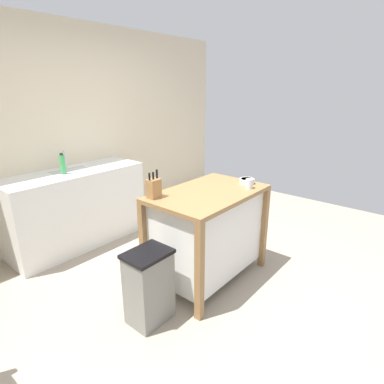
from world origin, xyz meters
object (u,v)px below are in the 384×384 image
Objects in this scene: drinking_cup at (249,184)px; knife_block at (154,188)px; sink_faucet at (65,160)px; kitchen_island at (208,230)px; bottle_dish_soap at (63,164)px; bowl_ceramic_small at (247,181)px; trash_bin at (149,286)px.

knife_block is at bearing 146.89° from drinking_cup.
knife_block is 1.13× the size of sink_faucet.
bottle_dish_soap is (-0.55, 1.63, 0.52)m from kitchen_island.
sink_faucet reaches higher than bowl_ceramic_small.
drinking_cup reaches higher than trash_bin.
trash_bin is (-1.26, 0.12, -0.63)m from bowl_ceramic_small.
bowl_ceramic_small reaches higher than kitchen_island.
kitchen_island is at bearing 142.94° from drinking_cup.
trash_bin is (-0.36, -0.29, -0.69)m from knife_block.
bottle_dish_soap reaches higher than bowl_ceramic_small.
drinking_cup is (0.33, -0.25, 0.45)m from kitchen_island.
kitchen_island is 1.79m from bottle_dish_soap.
knife_block is 1.05× the size of bottle_dish_soap.
bowl_ceramic_small is at bearing 38.31° from drinking_cup.
drinking_cup reaches higher than bowl_ceramic_small.
sink_faucet reaches higher than kitchen_island.
bowl_ceramic_small is (0.90, -0.41, -0.06)m from knife_block.
bottle_dish_soap is (-0.13, -0.18, 0.00)m from sink_faucet.
trash_bin is at bearing -98.92° from bottle_dish_soap.
knife_block is 0.39× the size of trash_bin.
sink_faucet is at bearing 110.14° from drinking_cup.
bottle_dish_soap is at bearing 81.08° from trash_bin.
bottle_dish_soap reaches higher than trash_bin.
bowl_ceramic_small is at bearing -18.04° from kitchen_island.
bowl_ceramic_small is (0.45, -0.15, 0.43)m from kitchen_island.
kitchen_island is 4.61× the size of knife_block.
knife_block is 0.99m from bowl_ceramic_small.
kitchen_island is at bearing 1.79° from trash_bin.
bottle_dish_soap is (-0.88, 1.87, 0.07)m from drinking_cup.
bowl_ceramic_small is 0.24× the size of trash_bin.
sink_faucet is at bearing 78.10° from trash_bin.
drinking_cup is 0.15× the size of trash_bin.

